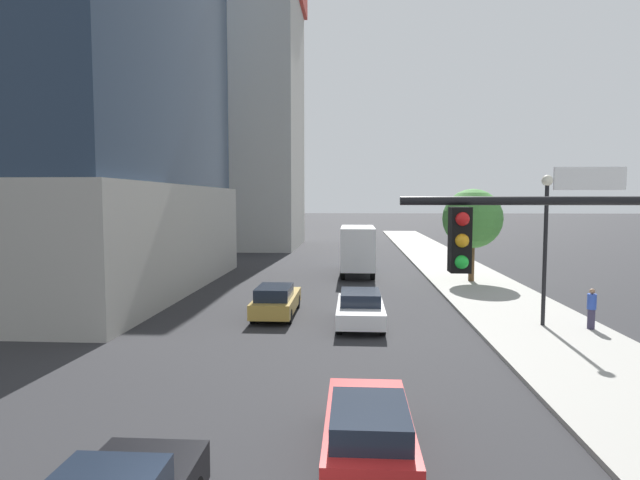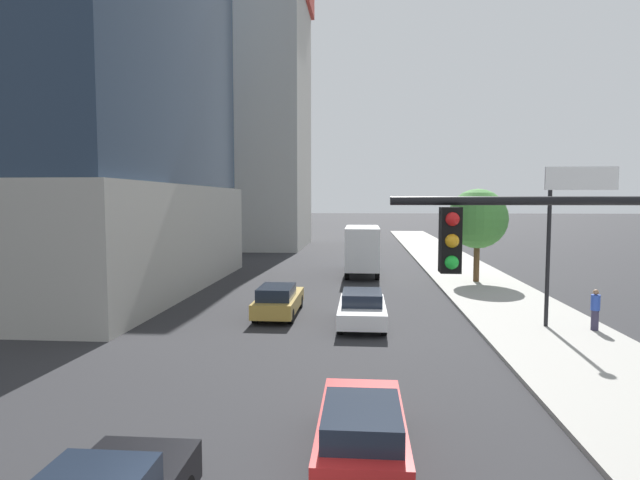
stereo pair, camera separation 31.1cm
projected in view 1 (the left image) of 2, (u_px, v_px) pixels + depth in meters
The scene contains 10 objects.
sidewalk at pixel (504, 304), 26.09m from camera, with size 5.33×120.00×0.15m, color #9E9B93.
construction_building at pixel (240, 98), 57.72m from camera, with size 13.71×14.87×36.86m.
traffic_light_pole at pixel (586, 278), 8.31m from camera, with size 4.64×0.48×5.72m.
street_lamp at pixel (546, 228), 21.01m from camera, with size 0.44×0.44×6.08m.
street_tree at pixel (472, 219), 32.59m from camera, with size 3.70×3.70×5.77m.
car_white at pixel (360, 308), 21.94m from camera, with size 1.93×4.68×1.42m.
car_red at pixel (369, 430), 10.33m from camera, with size 1.72×4.25×1.41m.
car_gold at pixel (276, 300), 23.58m from camera, with size 1.75×4.78×1.44m.
box_truck at pixel (357, 248), 36.52m from camera, with size 2.27×7.83×3.41m.
pedestrian_blue_shirt at pixel (592, 308), 20.62m from camera, with size 0.34×0.34×1.61m.
Camera 1 is at (1.43, -6.30, 5.24)m, focal length 29.38 mm.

